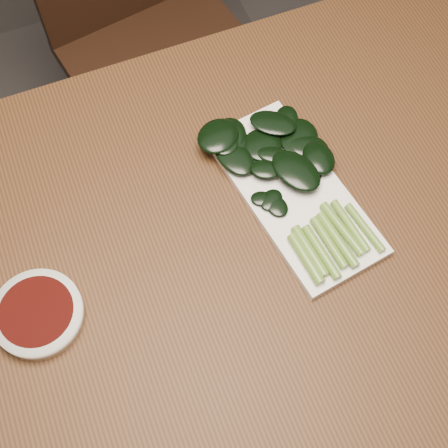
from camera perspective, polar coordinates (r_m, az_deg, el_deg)
ground at (r=1.64m, az=-0.83°, el=-13.46°), size 6.00×6.00×0.00m
table at (r=0.99m, az=-1.35°, el=-4.62°), size 1.40×0.80×0.75m
chair_far at (r=1.54m, az=-6.66°, el=17.07°), size 0.49×0.49×0.89m
sauce_bowl at (r=0.91m, az=-16.64°, el=-7.89°), size 0.13×0.13×0.03m
serving_plate at (r=0.97m, az=6.40°, el=2.79°), size 0.19×0.33×0.01m
gai_lan at (r=0.97m, az=4.67°, el=5.42°), size 0.21×0.33×0.03m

